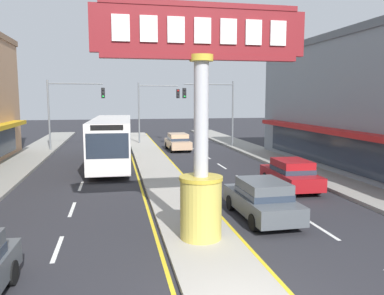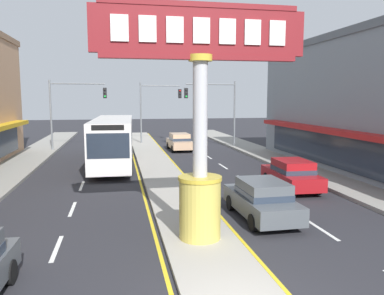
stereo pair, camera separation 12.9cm
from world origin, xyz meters
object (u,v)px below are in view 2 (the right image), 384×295
traffic_light_right_side (216,102)px  sedan_far_right_lane (180,142)px  traffic_light_median_far (156,103)px  sedan_far_left_oncoming (292,174)px  sedan_near_left_lane (262,199)px  traffic_light_left_side (72,103)px  bus_mid_left_lane (113,139)px  sedan_kerb_right (114,143)px  district_sign (200,129)px

traffic_light_right_side → sedan_far_right_lane: (-3.58, -0.83, -3.46)m
traffic_light_median_far → sedan_far_left_oncoming: traffic_light_median_far is taller
sedan_near_left_lane → sedan_far_left_oncoming: (3.30, 4.38, 0.00)m
sedan_far_right_lane → sedan_far_left_oncoming: 16.16m
traffic_light_left_side → bus_mid_left_lane: (3.58, -8.33, -2.38)m
sedan_far_right_lane → sedan_near_left_lane: same height
sedan_far_left_oncoming → sedan_kerb_right: bearing=119.4°
bus_mid_left_lane → traffic_light_right_side: bearing=40.3°
sedan_near_left_lane → bus_mid_left_lane: (-5.70, 13.16, 1.08)m
traffic_light_median_far → sedan_near_left_lane: bearing=-86.5°
sedan_near_left_lane → sedan_kerb_right: bearing=105.6°
district_sign → sedan_kerb_right: 22.68m
sedan_kerb_right → bus_mid_left_lane: bearing=-90.0°
sedan_far_right_lane → traffic_light_right_side: bearing=13.1°
traffic_light_right_side → bus_mid_left_lane: size_ratio=0.55×
district_sign → bus_mid_left_lane: size_ratio=0.65×
bus_mid_left_lane → sedan_far_left_oncoming: bearing=-44.3°
sedan_kerb_right → sedan_near_left_lane: bearing=-74.4°
bus_mid_left_lane → sedan_far_left_oncoming: bus_mid_left_lane is taller
district_sign → traffic_light_left_side: (-6.44, 23.42, 0.56)m
traffic_light_left_side → sedan_far_left_oncoming: traffic_light_left_side is taller
traffic_light_right_side → sedan_far_left_oncoming: bearing=-91.0°
district_sign → sedan_far_left_oncoming: bearing=45.8°
traffic_light_left_side → sedan_near_left_lane: bearing=-66.6°
traffic_light_median_far → sedan_kerb_right: traffic_light_median_far is taller
traffic_light_left_side → sedan_far_left_oncoming: (12.59, -17.10, -3.46)m
sedan_near_left_lane → sedan_kerb_right: size_ratio=0.99×
sedan_near_left_lane → sedan_far_left_oncoming: size_ratio=0.99×
traffic_light_left_side → traffic_light_median_far: (7.72, 4.14, -0.05)m
sedan_far_right_lane → sedan_far_left_oncoming: bearing=-78.2°
sedan_far_right_lane → bus_mid_left_lane: bearing=-129.0°
traffic_light_median_far → sedan_near_left_lane: traffic_light_median_far is taller
sedan_kerb_right → sedan_far_left_oncoming: bearing=-60.6°
sedan_far_right_lane → traffic_light_median_far: bearing=106.1°
bus_mid_left_lane → sedan_far_left_oncoming: (9.00, -8.77, -1.08)m
district_sign → sedan_far_right_lane: bearing=82.7°
sedan_far_left_oncoming → district_sign: bearing=-134.2°
traffic_light_right_side → traffic_light_median_far: bearing=138.3°
sedan_kerb_right → district_sign: bearing=-82.7°
sedan_far_right_lane → traffic_light_left_side: bearing=172.2°
bus_mid_left_lane → sedan_far_left_oncoming: size_ratio=2.59×
traffic_light_left_side → sedan_far_left_oncoming: 21.51m
traffic_light_right_side → sedan_kerb_right: (-9.29, -0.66, -3.46)m
traffic_light_left_side → sedan_near_left_lane: 23.66m
district_sign → sedan_kerb_right: (-2.85, 22.32, -2.90)m
district_sign → traffic_light_right_side: 23.87m
bus_mid_left_lane → sedan_far_right_lane: bearing=51.0°
district_sign → sedan_near_left_lane: (2.85, 1.94, -2.90)m
traffic_light_left_side → sedan_kerb_right: traffic_light_left_side is taller
traffic_light_left_side → traffic_light_right_side: (12.87, -0.45, 0.00)m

